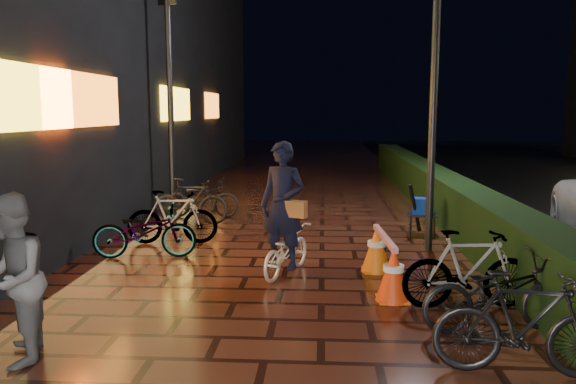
# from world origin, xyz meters

# --- Properties ---
(ground) EXTENTS (80.00, 80.00, 0.00)m
(ground) POSITION_xyz_m (0.00, 0.00, 0.00)
(ground) COLOR #381911
(ground) RESTS_ON ground
(hedge) EXTENTS (0.70, 20.00, 1.00)m
(hedge) POSITION_xyz_m (3.30, 8.00, 0.50)
(hedge) COLOR black
(hedge) RESTS_ON ground
(bystander_person) EXTENTS (0.87, 0.98, 1.66)m
(bystander_person) POSITION_xyz_m (-2.39, -1.27, 0.83)
(bystander_person) COLOR #555557
(bystander_person) RESTS_ON ground
(storefront_block) EXTENTS (12.09, 22.00, 9.00)m
(storefront_block) POSITION_xyz_m (-9.50, 11.50, 4.50)
(storefront_block) COLOR black
(storefront_block) RESTS_ON ground
(lamp_post_hedge) EXTENTS (0.46, 0.22, 4.88)m
(lamp_post_hedge) POSITION_xyz_m (2.43, 3.52, 2.68)
(lamp_post_hedge) COLOR black
(lamp_post_hedge) RESTS_ON ground
(lamp_post_sf) EXTENTS (0.47, 0.27, 5.12)m
(lamp_post_sf) POSITION_xyz_m (-2.96, 6.64, 2.82)
(lamp_post_sf) COLOR black
(lamp_post_sf) RESTS_ON ground
(cyclist) EXTENTS (0.97, 1.47, 1.99)m
(cyclist) POSITION_xyz_m (0.00, 1.80, 0.74)
(cyclist) COLOR white
(cyclist) RESTS_ON ground
(traffic_barrier) EXTENTS (0.54, 1.78, 0.72)m
(traffic_barrier) POSITION_xyz_m (1.43, 1.43, 0.36)
(traffic_barrier) COLOR red
(traffic_barrier) RESTS_ON ground
(cart_assembly) EXTENTS (0.66, 0.58, 1.06)m
(cart_assembly) POSITION_xyz_m (2.50, 4.65, 0.54)
(cart_assembly) COLOR black
(cart_assembly) RESTS_ON ground
(parked_bikes_storefront) EXTENTS (1.92, 4.30, 0.99)m
(parked_bikes_storefront) POSITION_xyz_m (-2.26, 4.51, 0.47)
(parked_bikes_storefront) COLOR black
(parked_bikes_storefront) RESTS_ON ground
(parked_bikes_hedge) EXTENTS (1.85, 2.41, 0.99)m
(parked_bikes_hedge) POSITION_xyz_m (2.42, -0.31, 0.48)
(parked_bikes_hedge) COLOR black
(parked_bikes_hedge) RESTS_ON ground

